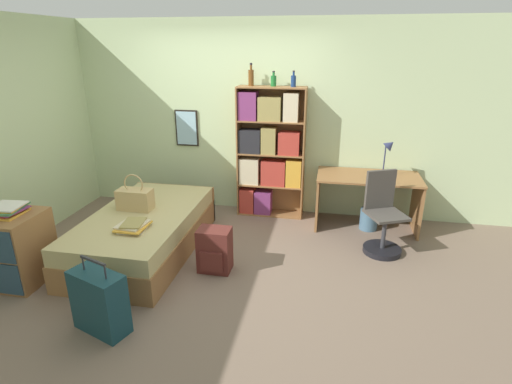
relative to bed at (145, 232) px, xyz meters
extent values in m
plane|color=#756051|center=(0.71, -0.02, -0.24)|extent=(14.00, 14.00, 0.00)
cube|color=beige|center=(0.71, 1.53, 1.06)|extent=(10.00, 0.06, 2.60)
cube|color=black|center=(0.02, 1.49, 0.91)|extent=(0.33, 0.02, 0.51)
cube|color=#99C1D6|center=(0.02, 1.48, 0.91)|extent=(0.29, 0.01, 0.47)
cube|color=beige|center=(-1.53, -0.02, 1.06)|extent=(0.06, 10.00, 2.60)
cube|color=olive|center=(0.00, -0.02, -0.09)|extent=(1.09, 1.99, 0.29)
cube|color=tan|center=(0.00, -0.02, 0.15)|extent=(1.06, 1.96, 0.19)
cube|color=olive|center=(0.00, 0.96, 0.00)|extent=(1.09, 0.04, 0.48)
cube|color=tan|center=(-0.12, 0.08, 0.36)|extent=(0.39, 0.20, 0.24)
torus|color=tan|center=(-0.12, 0.08, 0.55)|extent=(0.23, 0.02, 0.23)
cube|color=beige|center=(0.10, -0.41, 0.25)|extent=(0.29, 0.33, 0.01)
cube|color=#7A336B|center=(0.09, -0.42, 0.26)|extent=(0.25, 0.30, 0.01)
cube|color=gold|center=(0.10, -0.43, 0.28)|extent=(0.29, 0.33, 0.01)
cube|color=beige|center=(0.09, -0.41, 0.29)|extent=(0.30, 0.32, 0.02)
cube|color=#99894C|center=(0.10, -0.41, 0.31)|extent=(0.24, 0.30, 0.02)
cube|color=#143842|center=(0.25, -1.36, 0.03)|extent=(0.53, 0.37, 0.54)
cylinder|color=#2D2D33|center=(0.13, -1.32, 0.36)|extent=(0.01, 0.01, 0.12)
cylinder|color=#2D2D33|center=(0.37, -1.40, 0.36)|extent=(0.01, 0.01, 0.12)
cube|color=#2D2D33|center=(0.25, -1.36, 0.42)|extent=(0.28, 0.12, 0.02)
cube|color=olive|center=(-0.95, -0.82, 0.12)|extent=(0.50, 0.55, 0.72)
cube|color=gold|center=(-0.99, -0.81, 0.49)|extent=(0.29, 0.32, 0.02)
cube|color=#B2382D|center=(-0.98, -0.79, 0.51)|extent=(0.24, 0.31, 0.02)
cube|color=#7A336B|center=(-0.98, -0.80, 0.52)|extent=(0.30, 0.31, 0.01)
cube|color=#427A4C|center=(-0.98, -0.79, 0.54)|extent=(0.30, 0.38, 0.02)
cube|color=gold|center=(-1.01, -0.80, 0.55)|extent=(0.34, 0.32, 0.01)
cube|color=silver|center=(-0.99, -0.80, 0.57)|extent=(0.31, 0.30, 0.01)
cube|color=olive|center=(0.81, 1.34, 0.64)|extent=(0.02, 0.28, 1.76)
cube|color=olive|center=(1.69, 1.34, 0.64)|extent=(0.02, 0.28, 1.76)
cube|color=olive|center=(1.25, 1.48, 0.64)|extent=(0.90, 0.01, 1.76)
cube|color=olive|center=(1.25, 1.34, -0.23)|extent=(0.87, 0.28, 0.02)
cube|color=olive|center=(1.25, 1.34, 0.20)|extent=(0.87, 0.28, 0.02)
cube|color=olive|center=(1.25, 1.34, 0.64)|extent=(0.87, 0.28, 0.02)
cube|color=olive|center=(1.25, 1.34, 1.08)|extent=(0.87, 0.28, 0.02)
cube|color=olive|center=(1.25, 1.34, 1.51)|extent=(0.87, 0.28, 0.02)
cube|color=#B2382D|center=(0.93, 1.33, -0.05)|extent=(0.20, 0.21, 0.35)
cube|color=#7A336B|center=(1.15, 1.33, -0.06)|extent=(0.23, 0.21, 0.32)
cube|color=beige|center=(0.96, 1.33, 0.39)|extent=(0.27, 0.21, 0.35)
cube|color=#B2382D|center=(1.30, 1.33, 0.38)|extent=(0.33, 0.21, 0.34)
cube|color=gold|center=(1.57, 1.33, 0.40)|extent=(0.20, 0.21, 0.37)
cube|color=#232328|center=(0.97, 1.33, 0.81)|extent=(0.29, 0.21, 0.31)
cube|color=#99894C|center=(1.23, 1.33, 0.83)|extent=(0.19, 0.21, 0.35)
cube|color=#B2382D|center=(1.50, 1.33, 0.80)|extent=(0.27, 0.21, 0.30)
cube|color=#7A336B|center=(0.95, 1.33, 1.27)|extent=(0.24, 0.21, 0.36)
cube|color=#99894C|center=(1.23, 1.33, 1.25)|extent=(0.30, 0.21, 0.31)
cube|color=beige|center=(1.51, 1.33, 1.27)|extent=(0.19, 0.21, 0.36)
cylinder|color=brown|center=(0.97, 1.38, 1.62)|extent=(0.07, 0.07, 0.20)
cylinder|color=brown|center=(0.97, 1.38, 1.75)|extent=(0.03, 0.03, 0.06)
cylinder|color=#232328|center=(0.97, 1.38, 1.80)|extent=(0.03, 0.03, 0.02)
cylinder|color=#1E6B2D|center=(1.27, 1.38, 1.59)|extent=(0.07, 0.07, 0.13)
cylinder|color=#1E6B2D|center=(1.27, 1.38, 1.68)|extent=(0.03, 0.03, 0.04)
cylinder|color=#232328|center=(1.27, 1.38, 1.70)|extent=(0.03, 0.03, 0.02)
cylinder|color=navy|center=(1.53, 1.34, 1.59)|extent=(0.07, 0.07, 0.14)
cylinder|color=navy|center=(1.53, 1.34, 1.68)|extent=(0.03, 0.03, 0.04)
cylinder|color=#232328|center=(1.53, 1.34, 1.71)|extent=(0.03, 0.03, 0.02)
cube|color=olive|center=(2.54, 1.15, 0.45)|extent=(1.29, 0.66, 0.02)
cube|color=olive|center=(1.92, 1.15, 0.10)|extent=(0.03, 0.62, 0.68)
cube|color=olive|center=(3.16, 1.15, 0.10)|extent=(0.03, 0.62, 0.68)
cylinder|color=navy|center=(2.71, 1.18, 0.47)|extent=(0.16, 0.16, 0.02)
cylinder|color=navy|center=(2.71, 1.18, 0.66)|extent=(0.02, 0.02, 0.37)
cone|color=navy|center=(2.76, 1.18, 0.87)|extent=(0.16, 0.13, 0.16)
cylinder|color=black|center=(2.70, 0.47, -0.21)|extent=(0.43, 0.43, 0.06)
cylinder|color=#333338|center=(2.70, 0.47, -0.01)|extent=(0.05, 0.05, 0.46)
cube|color=#47423D|center=(2.70, 0.47, 0.23)|extent=(0.52, 0.52, 0.03)
cube|color=#47423D|center=(2.63, 0.63, 0.48)|extent=(0.34, 0.18, 0.45)
cube|color=#56231E|center=(0.91, -0.26, 0.00)|extent=(0.34, 0.24, 0.47)
cube|color=#56231E|center=(0.91, -0.40, -0.07)|extent=(0.24, 0.03, 0.21)
cylinder|color=slate|center=(2.59, 1.09, -0.10)|extent=(0.23, 0.23, 0.28)
camera|label=1|loc=(2.04, -3.83, 2.02)|focal=28.00mm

